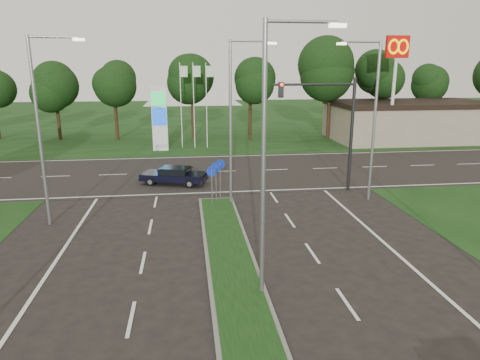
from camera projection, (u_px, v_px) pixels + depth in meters
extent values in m
cube|color=black|center=(197.00, 121.00, 61.68)|extent=(160.00, 50.00, 0.02)
cube|color=black|center=(209.00, 172.00, 31.95)|extent=(160.00, 12.00, 0.02)
cube|color=slate|center=(247.00, 328.00, 12.75)|extent=(2.00, 26.00, 0.12)
cube|color=gray|center=(408.00, 121.00, 45.62)|extent=(16.00, 9.00, 4.00)
cylinder|color=gray|center=(263.00, 167.00, 13.63)|extent=(0.16, 0.16, 9.00)
cylinder|color=gray|center=(302.00, 22.00, 12.64)|extent=(2.20, 0.10, 0.10)
cube|color=#FFF2CC|center=(338.00, 26.00, 12.80)|extent=(0.50, 0.22, 0.12)
cylinder|color=gray|center=(231.00, 126.00, 23.22)|extent=(0.16, 0.16, 9.00)
cylinder|color=gray|center=(251.00, 41.00, 22.23)|extent=(2.20, 0.10, 0.10)
cube|color=#FFF2CC|center=(272.00, 43.00, 22.39)|extent=(0.50, 0.22, 0.12)
cylinder|color=gray|center=(39.00, 135.00, 20.17)|extent=(0.16, 0.16, 9.00)
cylinder|color=gray|center=(53.00, 37.00, 19.18)|extent=(2.20, 0.10, 0.10)
cube|color=#FFF2CC|center=(79.00, 40.00, 19.34)|extent=(0.50, 0.22, 0.12)
cylinder|color=gray|center=(374.00, 123.00, 24.22)|extent=(0.16, 0.16, 9.00)
cylinder|color=gray|center=(361.00, 42.00, 22.96)|extent=(2.20, 0.10, 0.10)
cube|color=#FFF2CC|center=(342.00, 44.00, 22.85)|extent=(0.50, 0.22, 0.12)
cylinder|color=black|center=(351.00, 136.00, 26.33)|extent=(0.20, 0.20, 7.00)
cylinder|color=black|center=(314.00, 84.00, 25.23)|extent=(5.00, 0.14, 0.14)
cube|color=black|center=(281.00, 90.00, 25.07)|extent=(0.28, 0.28, 0.90)
sphere|color=#FF190C|center=(282.00, 85.00, 24.82)|extent=(0.20, 0.20, 0.20)
cylinder|color=gray|center=(212.00, 189.00, 23.48)|extent=(0.06, 0.06, 2.20)
cylinder|color=#0C26A5|center=(212.00, 171.00, 23.22)|extent=(0.56, 0.04, 0.56)
cylinder|color=gray|center=(216.00, 184.00, 24.47)|extent=(0.06, 0.06, 2.20)
cylinder|color=#0C26A5|center=(216.00, 167.00, 24.22)|extent=(0.56, 0.04, 0.56)
cylinder|color=gray|center=(220.00, 181.00, 25.18)|extent=(0.06, 0.06, 2.20)
cylinder|color=#0C26A5|center=(220.00, 164.00, 24.93)|extent=(0.56, 0.04, 0.56)
cube|color=silver|center=(160.00, 119.00, 39.32)|extent=(1.40, 0.30, 6.00)
cube|color=#0CA53F|center=(158.00, 99.00, 38.69)|extent=(1.30, 0.08, 1.20)
cube|color=#0C3FBF|center=(159.00, 117.00, 39.10)|extent=(1.30, 0.08, 1.60)
cylinder|color=silver|center=(181.00, 106.00, 40.27)|extent=(0.08, 0.08, 8.00)
cube|color=#B2D8B2|center=(184.00, 71.00, 39.49)|extent=(0.70, 0.02, 1.00)
cylinder|color=silver|center=(194.00, 106.00, 40.42)|extent=(0.08, 0.08, 8.00)
cube|color=#B2D8B2|center=(197.00, 71.00, 39.64)|extent=(0.70, 0.02, 1.00)
cylinder|color=silver|center=(207.00, 106.00, 40.56)|extent=(0.08, 0.08, 8.00)
cube|color=#B2D8B2|center=(210.00, 71.00, 39.78)|extent=(0.70, 0.02, 1.00)
cylinder|color=silver|center=(393.00, 95.00, 40.53)|extent=(0.30, 0.30, 10.00)
cube|color=#BF0C07|center=(397.00, 47.00, 39.40)|extent=(2.20, 0.35, 2.00)
torus|color=#FFC600|center=(394.00, 47.00, 39.14)|extent=(1.06, 0.16, 1.06)
torus|color=#FFC600|center=(403.00, 47.00, 39.25)|extent=(1.06, 0.16, 1.06)
cylinder|color=black|center=(200.00, 118.00, 46.73)|extent=(0.36, 0.36, 4.40)
sphere|color=black|center=(199.00, 78.00, 45.63)|extent=(6.00, 6.00, 6.00)
sphere|color=black|center=(202.00, 68.00, 45.21)|extent=(4.80, 4.80, 4.80)
cube|color=black|center=(174.00, 176.00, 28.52)|extent=(4.55, 2.97, 0.43)
cube|color=black|center=(175.00, 170.00, 28.39)|extent=(2.23, 1.98, 0.40)
cube|color=black|center=(175.00, 168.00, 28.34)|extent=(1.88, 1.79, 0.04)
cylinder|color=black|center=(150.00, 182.00, 28.08)|extent=(0.62, 0.37, 0.59)
cylinder|color=black|center=(159.00, 176.00, 29.57)|extent=(0.62, 0.37, 0.59)
cylinder|color=black|center=(190.00, 184.00, 27.58)|extent=(0.62, 0.37, 0.59)
cylinder|color=black|center=(197.00, 178.00, 29.07)|extent=(0.62, 0.37, 0.59)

